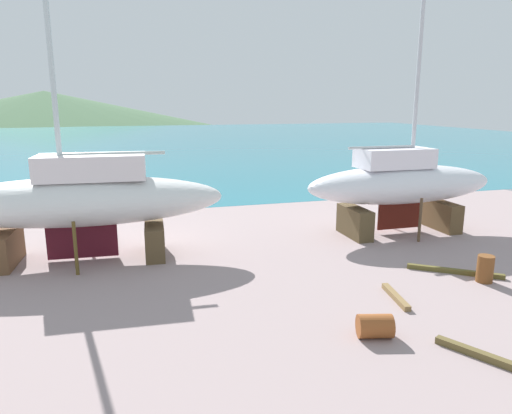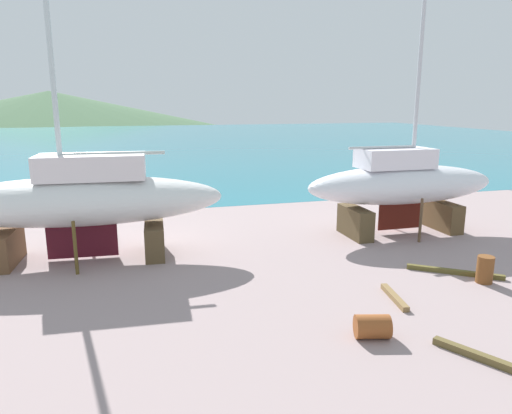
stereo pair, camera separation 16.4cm
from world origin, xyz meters
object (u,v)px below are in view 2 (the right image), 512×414
at_px(sailboat_large_starboard, 80,199).
at_px(barrel_by_slipway, 485,269).
at_px(sailboat_mid_port, 402,184).
at_px(barrel_rust_mid, 372,327).

xyz_separation_m(sailboat_large_starboard, barrel_by_slipway, (12.67, -5.94, -1.85)).
relative_size(sailboat_mid_port, sailboat_large_starboard, 0.87).
distance_m(barrel_rust_mid, barrel_by_slipway, 5.82).
relative_size(barrel_rust_mid, barrel_by_slipway, 0.96).
height_order(sailboat_mid_port, barrel_rust_mid, sailboat_mid_port).
bearing_deg(barrel_by_slipway, sailboat_large_starboard, 154.86).
height_order(barrel_rust_mid, barrel_by_slipway, barrel_by_slipway).
bearing_deg(sailboat_large_starboard, barrel_by_slipway, 158.25).
bearing_deg(barrel_rust_mid, barrel_by_slipway, 23.49).
xyz_separation_m(sailboat_mid_port, barrel_by_slipway, (-0.61, -6.00, -1.78)).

